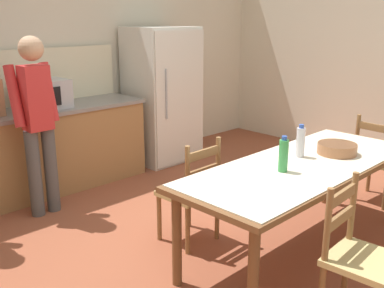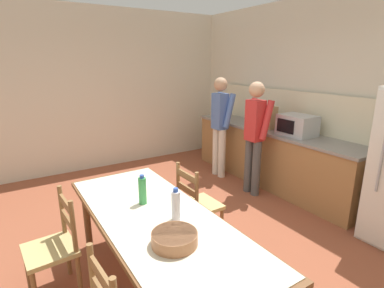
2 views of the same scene
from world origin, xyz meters
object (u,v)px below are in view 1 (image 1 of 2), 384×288
serving_bowl (337,148)px  chair_side_far_left (191,192)px  chair_head_end (378,161)px  bottle_near_centre (283,155)px  bottle_off_centre (300,142)px  chair_side_near_left (358,257)px  person_at_counter (37,118)px  dining_table (303,172)px  refrigerator (163,95)px  microwave (43,94)px

serving_bowl → chair_side_far_left: size_ratio=0.35×
chair_side_far_left → chair_head_end: same height
bottle_near_centre → bottle_off_centre: size_ratio=1.00×
chair_side_near_left → person_at_counter: (-0.64, 2.87, 0.51)m
dining_table → chair_head_end: chair_head_end is taller
chair_head_end → person_at_counter: size_ratio=0.54×
chair_side_far_left → chair_side_near_left: (0.01, -1.46, 0.00)m
refrigerator → microwave: 1.64m
refrigerator → bottle_off_centre: (-0.69, -2.52, 0.02)m
bottle_off_centre → chair_head_end: bottle_off_centre is taller
refrigerator → bottle_near_centre: 2.85m
refrigerator → dining_table: size_ratio=0.75×
bottle_near_centre → microwave: bearing=101.5°
chair_side_near_left → refrigerator: bearing=64.5°
bottle_off_centre → chair_side_near_left: bearing=-126.4°
bottle_off_centre → serving_bowl: 0.34m
chair_side_near_left → chair_head_end: 2.08m
microwave → person_at_counter: 0.62m
bottle_near_centre → bottle_off_centre: 0.41m
dining_table → person_at_counter: (-1.15, 2.13, 0.27)m
microwave → person_at_counter: size_ratio=0.30×
microwave → chair_head_end: (2.26, -2.63, -0.62)m
bottle_off_centre → chair_side_near_left: bottle_off_centre is taller
bottle_near_centre → chair_head_end: size_ratio=0.30×
refrigerator → bottle_off_centre: size_ratio=6.40×
chair_side_far_left → dining_table: bearing=123.9°
serving_bowl → chair_side_far_left: chair_side_far_left is taller
serving_bowl → person_at_counter: person_at_counter is taller
refrigerator → chair_side_near_left: refrigerator is taller
dining_table → chair_side_far_left: bearing=125.8°
bottle_near_centre → refrigerator: bearing=67.6°
dining_table → chair_head_end: size_ratio=2.52×
chair_head_end → person_at_counter: bearing=54.4°
chair_side_near_left → chair_side_far_left: bearing=86.2°
serving_bowl → chair_side_near_left: 1.19m
person_at_counter → serving_bowl: bearing=-144.8°
microwave → bottle_near_centre: (0.54, -2.66, -0.19)m
bottle_off_centre → refrigerator: bearing=74.8°
bottle_off_centre → bottle_near_centre: bearing=-164.2°
refrigerator → person_at_counter: bearing=-165.6°
bottle_near_centre → bottle_off_centre: bearing=15.8°
bottle_near_centre → chair_side_far_left: bearing=108.0°
dining_table → bottle_off_centre: bottle_off_centre is taller
bottle_near_centre → bottle_off_centre: (0.40, 0.11, 0.00)m
microwave → serving_bowl: 2.99m
chair_side_far_left → chair_head_end: size_ratio=1.00×
microwave → chair_side_near_left: size_ratio=0.55×
microwave → chair_side_near_left: microwave is taller
dining_table → serving_bowl: (0.40, -0.06, 0.12)m
chair_head_end → chair_side_far_left: bearing=73.9°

